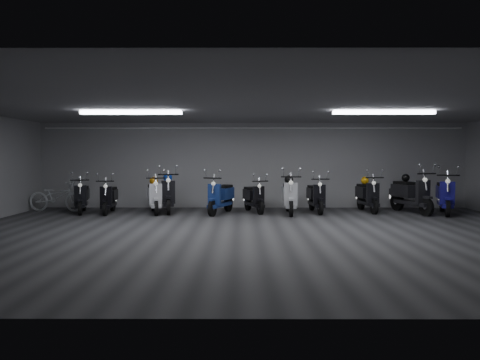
{
  "coord_description": "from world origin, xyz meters",
  "views": [
    {
      "loc": [
        -0.38,
        -9.52,
        1.7
      ],
      "look_at": [
        -0.42,
        2.5,
        1.05
      ],
      "focal_mm": 32.96,
      "sensor_mm": 36.0,
      "label": 1
    }
  ],
  "objects_px": {
    "scooter_2": "(154,191)",
    "scooter_6": "(289,190)",
    "scooter_4": "(221,191)",
    "bicycle": "(57,193)",
    "scooter_10": "(445,190)",
    "scooter_0": "(82,192)",
    "scooter_9": "(411,188)",
    "scooter_5": "(254,193)",
    "helmet_2": "(154,181)",
    "scooter_3": "(168,188)",
    "helmet_0": "(365,180)",
    "helmet_3": "(168,178)",
    "helmet_1": "(406,178)",
    "scooter_1": "(109,193)",
    "scooter_8": "(368,190)",
    "helmet_4": "(289,180)",
    "scooter_7": "(316,191)"
  },
  "relations": [
    {
      "from": "scooter_2",
      "to": "helmet_4",
      "type": "bearing_deg",
      "value": -13.94
    },
    {
      "from": "scooter_2",
      "to": "scooter_6",
      "type": "distance_m",
      "value": 4.0
    },
    {
      "from": "scooter_0",
      "to": "helmet_3",
      "type": "distance_m",
      "value": 2.57
    },
    {
      "from": "scooter_1",
      "to": "scooter_10",
      "type": "height_order",
      "value": "scooter_10"
    },
    {
      "from": "scooter_3",
      "to": "helmet_4",
      "type": "bearing_deg",
      "value": -12.37
    },
    {
      "from": "scooter_3",
      "to": "scooter_5",
      "type": "height_order",
      "value": "scooter_3"
    },
    {
      "from": "scooter_10",
      "to": "scooter_0",
      "type": "bearing_deg",
      "value": -162.86
    },
    {
      "from": "scooter_7",
      "to": "helmet_3",
      "type": "height_order",
      "value": "scooter_7"
    },
    {
      "from": "scooter_4",
      "to": "helmet_3",
      "type": "xyz_separation_m",
      "value": [
        -1.66,
        0.62,
        0.37
      ]
    },
    {
      "from": "scooter_3",
      "to": "helmet_2",
      "type": "xyz_separation_m",
      "value": [
        -0.43,
        0.01,
        0.23
      ]
    },
    {
      "from": "scooter_8",
      "to": "bicycle",
      "type": "relative_size",
      "value": 1.02
    },
    {
      "from": "scooter_1",
      "to": "scooter_6",
      "type": "xyz_separation_m",
      "value": [
        5.33,
        -0.1,
        0.08
      ]
    },
    {
      "from": "bicycle",
      "to": "helmet_1",
      "type": "bearing_deg",
      "value": -84.07
    },
    {
      "from": "scooter_9",
      "to": "scooter_4",
      "type": "bearing_deg",
      "value": 165.37
    },
    {
      "from": "helmet_2",
      "to": "helmet_3",
      "type": "height_order",
      "value": "helmet_3"
    },
    {
      "from": "scooter_10",
      "to": "scooter_5",
      "type": "bearing_deg",
      "value": -165.31
    },
    {
      "from": "scooter_9",
      "to": "bicycle",
      "type": "distance_m",
      "value": 10.75
    },
    {
      "from": "scooter_3",
      "to": "scooter_6",
      "type": "xyz_separation_m",
      "value": [
        3.63,
        -0.38,
        -0.03
      ]
    },
    {
      "from": "scooter_3",
      "to": "scooter_4",
      "type": "distance_m",
      "value": 1.65
    },
    {
      "from": "scooter_4",
      "to": "helmet_4",
      "type": "xyz_separation_m",
      "value": [
        2.03,
        0.23,
        0.32
      ]
    },
    {
      "from": "scooter_1",
      "to": "scooter_8",
      "type": "bearing_deg",
      "value": -2.59
    },
    {
      "from": "scooter_1",
      "to": "bicycle",
      "type": "relative_size",
      "value": 0.94
    },
    {
      "from": "helmet_2",
      "to": "scooter_0",
      "type": "bearing_deg",
      "value": -175.12
    },
    {
      "from": "helmet_1",
      "to": "helmet_2",
      "type": "height_order",
      "value": "helmet_1"
    },
    {
      "from": "scooter_2",
      "to": "bicycle",
      "type": "relative_size",
      "value": 1.03
    },
    {
      "from": "scooter_4",
      "to": "helmet_3",
      "type": "distance_m",
      "value": 1.81
    },
    {
      "from": "scooter_10",
      "to": "helmet_3",
      "type": "bearing_deg",
      "value": -166.23
    },
    {
      "from": "scooter_3",
      "to": "helmet_0",
      "type": "distance_m",
      "value": 6.07
    },
    {
      "from": "helmet_3",
      "to": "scooter_4",
      "type": "bearing_deg",
      "value": -20.63
    },
    {
      "from": "bicycle",
      "to": "scooter_10",
      "type": "bearing_deg",
      "value": -86.34
    },
    {
      "from": "scooter_5",
      "to": "scooter_0",
      "type": "bearing_deg",
      "value": 163.04
    },
    {
      "from": "scooter_5",
      "to": "helmet_1",
      "type": "xyz_separation_m",
      "value": [
        4.61,
        0.12,
        0.44
      ]
    },
    {
      "from": "helmet_0",
      "to": "helmet_3",
      "type": "xyz_separation_m",
      "value": [
        -6.1,
        -0.11,
        0.09
      ]
    },
    {
      "from": "scooter_9",
      "to": "helmet_3",
      "type": "relative_size",
      "value": 7.36
    },
    {
      "from": "scooter_4",
      "to": "scooter_5",
      "type": "xyz_separation_m",
      "value": [
        0.99,
        0.32,
        -0.07
      ]
    },
    {
      "from": "scooter_6",
      "to": "scooter_10",
      "type": "bearing_deg",
      "value": 2.04
    },
    {
      "from": "scooter_1",
      "to": "helmet_1",
      "type": "bearing_deg",
      "value": -3.29
    },
    {
      "from": "scooter_2",
      "to": "scooter_9",
      "type": "relative_size",
      "value": 0.89
    },
    {
      "from": "scooter_3",
      "to": "helmet_0",
      "type": "height_order",
      "value": "scooter_3"
    },
    {
      "from": "helmet_4",
      "to": "scooter_2",
      "type": "bearing_deg",
      "value": -178.5
    },
    {
      "from": "scooter_4",
      "to": "bicycle",
      "type": "distance_m",
      "value": 5.1
    },
    {
      "from": "scooter_3",
      "to": "scooter_8",
      "type": "bearing_deg",
      "value": -9.18
    },
    {
      "from": "bicycle",
      "to": "scooter_0",
      "type": "bearing_deg",
      "value": -105.38
    },
    {
      "from": "scooter_3",
      "to": "scooter_7",
      "type": "height_order",
      "value": "scooter_3"
    },
    {
      "from": "scooter_10",
      "to": "helmet_4",
      "type": "relative_size",
      "value": 7.36
    },
    {
      "from": "helmet_1",
      "to": "scooter_5",
      "type": "bearing_deg",
      "value": -178.54
    },
    {
      "from": "scooter_4",
      "to": "scooter_6",
      "type": "xyz_separation_m",
      "value": [
        2.02,
        -0.03,
        0.03
      ]
    },
    {
      "from": "scooter_2",
      "to": "scooter_4",
      "type": "relative_size",
      "value": 1.0
    },
    {
      "from": "scooter_4",
      "to": "helmet_0",
      "type": "distance_m",
      "value": 4.51
    },
    {
      "from": "helmet_1",
      "to": "scooter_8",
      "type": "bearing_deg",
      "value": 177.57
    }
  ]
}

